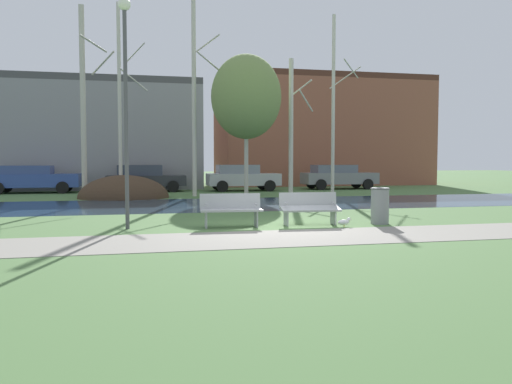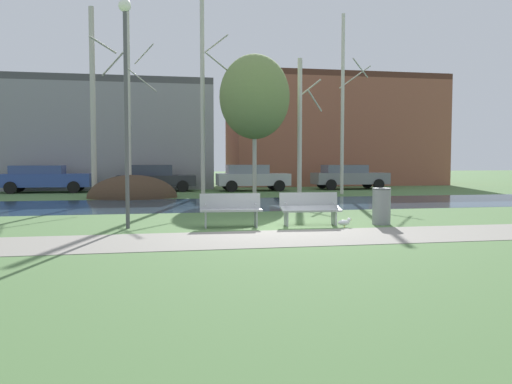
# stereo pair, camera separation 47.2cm
# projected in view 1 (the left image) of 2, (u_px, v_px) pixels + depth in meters

# --- Properties ---
(ground_plane) EXTENTS (120.00, 120.00, 0.00)m
(ground_plane) POSITION_uv_depth(u_px,v_px,m) (217.00, 200.00, 23.01)
(ground_plane) COLOR #4C703D
(paved_path_strip) EXTENTS (60.00, 2.51, 0.01)m
(paved_path_strip) POSITION_uv_depth(u_px,v_px,m) (295.00, 237.00, 11.71)
(paved_path_strip) COLOR gray
(paved_path_strip) RESTS_ON ground
(river_band) EXTENTS (80.00, 6.42, 0.01)m
(river_band) POSITION_uv_depth(u_px,v_px,m) (226.00, 204.00, 20.76)
(river_band) COLOR #284256
(river_band) RESTS_ON ground
(soil_mound) EXTENTS (4.14, 3.20, 2.14)m
(soil_mound) POSITION_uv_depth(u_px,v_px,m) (124.00, 198.00, 24.14)
(soil_mound) COLOR #423021
(soil_mound) RESTS_ON ground
(bench_left) EXTENTS (1.63, 0.66, 0.87)m
(bench_left) POSITION_uv_depth(u_px,v_px,m) (231.00, 209.00, 13.54)
(bench_left) COLOR #9EA0A3
(bench_left) RESTS_ON ground
(bench_right) EXTENTS (1.63, 0.66, 0.87)m
(bench_right) POSITION_uv_depth(u_px,v_px,m) (310.00, 207.00, 14.03)
(bench_right) COLOR #9EA0A3
(bench_right) RESTS_ON ground
(trash_bin) EXTENTS (0.51, 0.51, 0.99)m
(trash_bin) POSITION_uv_depth(u_px,v_px,m) (380.00, 205.00, 14.26)
(trash_bin) COLOR gray
(trash_bin) RESTS_ON ground
(seagull) EXTENTS (0.39, 0.15, 0.24)m
(seagull) POSITION_uv_depth(u_px,v_px,m) (344.00, 222.00, 13.62)
(seagull) COLOR white
(seagull) RESTS_ON ground
(streetlamp) EXTENTS (0.32, 0.32, 5.76)m
(streetlamp) POSITION_uv_depth(u_px,v_px,m) (125.00, 77.00, 12.99)
(streetlamp) COLOR #4C4C51
(streetlamp) RESTS_ON ground
(birch_far_left) EXTENTS (1.62, 2.61, 8.98)m
(birch_far_left) POSITION_uv_depth(u_px,v_px,m) (84.00, 100.00, 24.51)
(birch_far_left) COLOR #BCB7A8
(birch_far_left) RESTS_ON ground
(birch_left) EXTENTS (1.40, 2.50, 9.09)m
(birch_left) POSITION_uv_depth(u_px,v_px,m) (120.00, 99.00, 24.42)
(birch_left) COLOR beige
(birch_left) RESTS_ON ground
(birch_center_left) EXTENTS (1.40, 2.53, 9.44)m
(birch_center_left) POSITION_uv_depth(u_px,v_px,m) (195.00, 97.00, 25.14)
(birch_center_left) COLOR beige
(birch_center_left) RESTS_ON ground
(birch_center) EXTENTS (3.44, 3.44, 6.92)m
(birch_center) POSITION_uv_depth(u_px,v_px,m) (246.00, 97.00, 25.46)
(birch_center) COLOR #BCB7A8
(birch_center) RESTS_ON ground
(birch_center_right) EXTENTS (1.26, 2.20, 6.85)m
(birch_center_right) POSITION_uv_depth(u_px,v_px,m) (292.00, 125.00, 26.32)
(birch_center_right) COLOR beige
(birch_center_right) RESTS_ON ground
(birch_right) EXTENTS (1.55, 2.79, 9.22)m
(birch_right) POSITION_uv_depth(u_px,v_px,m) (334.00, 103.00, 26.96)
(birch_right) COLOR beige
(birch_right) RESTS_ON ground
(parked_van_nearest_blue) EXTENTS (4.79, 1.98, 1.47)m
(parked_van_nearest_blue) POSITION_uv_depth(u_px,v_px,m) (32.00, 178.00, 27.79)
(parked_van_nearest_blue) COLOR #2D4793
(parked_van_nearest_blue) RESTS_ON ground
(parked_sedan_second_dark) EXTENTS (4.35, 2.03, 1.49)m
(parked_sedan_second_dark) POSITION_uv_depth(u_px,v_px,m) (144.00, 178.00, 29.13)
(parked_sedan_second_dark) COLOR #282B30
(parked_sedan_second_dark) RESTS_ON ground
(parked_hatch_third_silver) EXTENTS (4.11, 2.05, 1.50)m
(parked_hatch_third_silver) POSITION_uv_depth(u_px,v_px,m) (242.00, 177.00, 29.84)
(parked_hatch_third_silver) COLOR #B2B5BC
(parked_hatch_third_silver) RESTS_ON ground
(parked_wagon_fourth_grey) EXTENTS (4.51, 1.97, 1.48)m
(parked_wagon_fourth_grey) POSITION_uv_depth(u_px,v_px,m) (338.00, 176.00, 31.75)
(parked_wagon_fourth_grey) COLOR slate
(parked_wagon_fourth_grey) RESTS_ON ground
(building_grey_warehouse) EXTENTS (17.35, 9.94, 6.68)m
(building_grey_warehouse) POSITION_uv_depth(u_px,v_px,m) (62.00, 136.00, 34.04)
(building_grey_warehouse) COLOR gray
(building_grey_warehouse) RESTS_ON ground
(building_brick_low) EXTENTS (15.06, 6.32, 7.76)m
(building_brick_low) POSITION_uv_depth(u_px,v_px,m) (322.00, 131.00, 38.19)
(building_brick_low) COLOR brown
(building_brick_low) RESTS_ON ground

